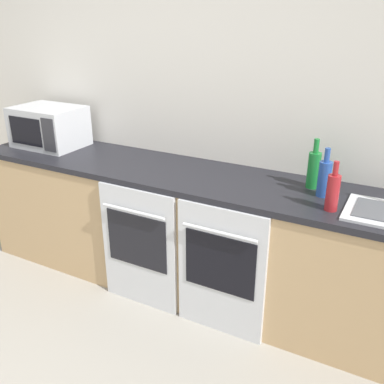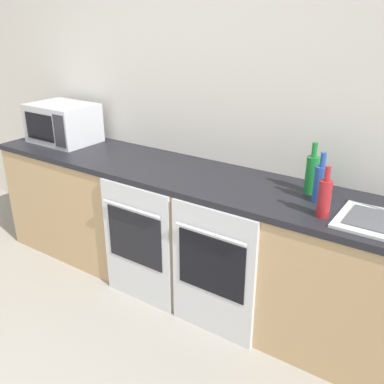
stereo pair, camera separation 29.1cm
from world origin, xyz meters
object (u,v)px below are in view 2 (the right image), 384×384
object	(u,v)px
oven_right	(212,273)
bottle_green	(312,173)
oven_left	(136,245)
microwave	(63,123)
bottle_red	(324,197)
bottle_blue	(320,183)

from	to	relation	value
oven_right	bottle_green	world-z (taller)	bottle_green
oven_right	bottle_green	bearing A→B (deg)	49.37
oven_left	microwave	size ratio (longest dim) A/B	1.63
oven_right	oven_left	bearing A→B (deg)	180.00
oven_left	bottle_red	world-z (taller)	bottle_red
oven_left	bottle_green	size ratio (longest dim) A/B	2.81
bottle_blue	bottle_green	world-z (taller)	bottle_green
bottle_green	oven_right	bearing A→B (deg)	-130.63
microwave	oven_left	bearing A→B (deg)	-19.10
oven_left	bottle_red	distance (m)	1.31
oven_left	oven_right	xyz separation A→B (m)	(0.60, 0.00, 0.00)
oven_left	microwave	bearing A→B (deg)	160.90
oven_left	oven_right	world-z (taller)	same
bottle_blue	bottle_green	bearing A→B (deg)	129.77
oven_left	bottle_green	xyz separation A→B (m)	(1.00, 0.46, 0.59)
bottle_blue	oven_right	bearing A→B (deg)	-143.51
bottle_blue	microwave	bearing A→B (deg)	179.50
oven_right	bottle_red	xyz separation A→B (m)	(0.56, 0.18, 0.58)
bottle_blue	bottle_red	world-z (taller)	bottle_blue
oven_right	bottle_blue	distance (m)	0.83
bottle_red	oven_right	bearing A→B (deg)	-162.52
oven_right	microwave	distance (m)	1.84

